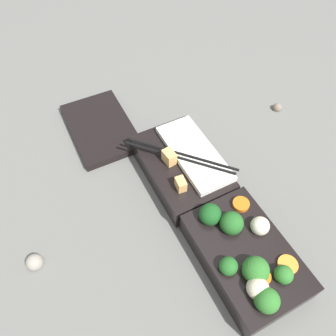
{
  "coord_description": "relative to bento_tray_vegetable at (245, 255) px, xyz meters",
  "views": [
    {
      "loc": [
        -0.25,
        0.2,
        0.56
      ],
      "look_at": [
        0.1,
        0.03,
        0.05
      ],
      "focal_mm": 35.0,
      "sensor_mm": 36.0,
      "label": 1
    }
  ],
  "objects": [
    {
      "name": "bento_lid",
      "position": [
        0.42,
        0.11,
        -0.02
      ],
      "size": [
        0.21,
        0.14,
        0.02
      ],
      "primitive_type": "cube",
      "rotation": [
        0.0,
        0.0,
        -0.01
      ],
      "color": "black",
      "rests_on": "ground_plane"
    },
    {
      "name": "bento_tray_vegetable",
      "position": [
        0.0,
        0.0,
        0.0
      ],
      "size": [
        0.21,
        0.14,
        0.08
      ],
      "color": "black",
      "rests_on": "ground_plane"
    },
    {
      "name": "bento_tray_rice",
      "position": [
        0.22,
        0.0,
        -0.0
      ],
      "size": [
        0.21,
        0.16,
        0.08
      ],
      "color": "black",
      "rests_on": "ground_plane"
    },
    {
      "name": "pebble_2",
      "position": [
        0.28,
        -0.31,
        -0.03
      ],
      "size": [
        0.02,
        0.02,
        0.02
      ],
      "primitive_type": "sphere",
      "color": "#7A6B5B",
      "rests_on": "ground_plane"
    },
    {
      "name": "pebble_3",
      "position": [
        0.16,
        0.32,
        -0.02
      ],
      "size": [
        0.03,
        0.03,
        0.03
      ],
      "primitive_type": "sphere",
      "color": "gray",
      "rests_on": "ground_plane"
    },
    {
      "name": "ground_plane",
      "position": [
        0.12,
        0.01,
        -0.03
      ],
      "size": [
        3.0,
        3.0,
        0.0
      ],
      "primitive_type": "plane",
      "color": "slate"
    }
  ]
}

